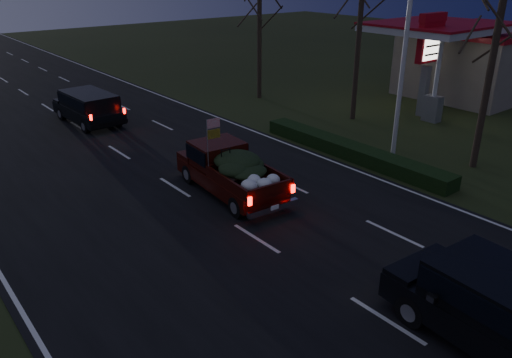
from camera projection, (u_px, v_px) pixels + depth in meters
ground at (256, 239)px, 15.56m from camera, size 120.00×120.00×0.00m
road_asphalt at (256, 239)px, 15.56m from camera, size 14.00×120.00×0.02m
hedge_row at (351, 151)px, 22.08m from camera, size 1.00×10.00×0.60m
light_pole at (407, 29)px, 20.30m from camera, size 0.50×0.90×9.16m
gas_price_pylon at (429, 48)px, 26.86m from camera, size 2.00×0.41×5.57m
gas_station_building at (483, 62)px, 32.88m from camera, size 10.00×7.00×4.00m
gas_canopy at (436, 32)px, 28.50m from camera, size 7.10×6.10×4.88m
bare_tree_near at (498, 30)px, 18.96m from camera, size 3.60×3.60×7.50m
bare_tree_far at (259, 13)px, 30.15m from camera, size 3.60×3.60×7.00m
pickup_truck at (230, 168)px, 18.35m from camera, size 2.32×5.19×2.65m
lead_suv at (89, 105)px, 26.49m from camera, size 2.22×4.89×1.38m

